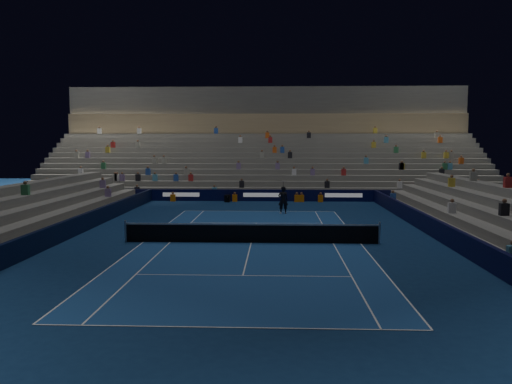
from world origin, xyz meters
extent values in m
plane|color=#0C264D|center=(0.00, 0.00, 0.00)|extent=(90.00, 90.00, 0.00)
cube|color=navy|center=(0.00, 0.00, 0.01)|extent=(10.97, 23.77, 0.01)
cube|color=black|center=(0.00, 18.50, 0.50)|extent=(44.00, 0.25, 1.00)
cube|color=black|center=(9.70, 0.00, 0.50)|extent=(0.25, 37.00, 1.00)
cube|color=black|center=(-9.70, 0.00, 0.50)|extent=(0.25, 37.00, 1.00)
cube|color=slate|center=(0.00, 19.50, 0.25)|extent=(44.00, 1.00, 0.50)
cube|color=slate|center=(0.00, 20.50, 0.50)|extent=(44.00, 1.00, 1.00)
cube|color=slate|center=(0.00, 21.50, 0.75)|extent=(44.00, 1.00, 1.50)
cube|color=slate|center=(0.00, 22.50, 1.00)|extent=(44.00, 1.00, 2.00)
cube|color=slate|center=(0.00, 23.50, 1.25)|extent=(44.00, 1.00, 2.50)
cube|color=slate|center=(0.00, 24.50, 1.50)|extent=(44.00, 1.00, 3.00)
cube|color=slate|center=(0.00, 25.50, 1.75)|extent=(44.00, 1.00, 3.50)
cube|color=slate|center=(0.00, 26.50, 2.00)|extent=(44.00, 1.00, 4.00)
cube|color=slate|center=(0.00, 27.50, 2.25)|extent=(44.00, 1.00, 4.50)
cube|color=slate|center=(0.00, 28.50, 2.50)|extent=(44.00, 1.00, 5.00)
cube|color=slate|center=(0.00, 29.50, 2.75)|extent=(44.00, 1.00, 5.50)
cube|color=slate|center=(0.00, 30.50, 3.00)|extent=(44.00, 1.00, 6.00)
cube|color=#937E5A|center=(0.00, 31.60, 7.10)|extent=(44.00, 0.60, 2.20)
cube|color=#4B4B48|center=(0.00, 33.00, 9.70)|extent=(44.00, 2.40, 3.00)
cube|color=slate|center=(10.50, 0.00, 0.25)|extent=(1.00, 37.00, 0.50)
cube|color=slate|center=(11.50, 0.00, 0.50)|extent=(1.00, 37.00, 1.00)
cube|color=slate|center=(12.50, 0.00, 0.75)|extent=(1.00, 37.00, 1.50)
cube|color=slate|center=(-10.50, 0.00, 0.25)|extent=(1.00, 37.00, 0.50)
cube|color=slate|center=(-11.50, 0.00, 0.50)|extent=(1.00, 37.00, 1.00)
cube|color=slate|center=(-12.50, 0.00, 0.75)|extent=(1.00, 37.00, 1.50)
cylinder|color=#B2B2B7|center=(-6.40, 0.00, 0.55)|extent=(0.10, 0.10, 1.10)
cylinder|color=#B2B2B7|center=(6.40, 0.00, 0.55)|extent=(0.10, 0.10, 1.10)
cube|color=black|center=(0.00, 0.00, 0.45)|extent=(12.80, 0.03, 0.90)
cube|color=white|center=(0.00, 0.00, 0.94)|extent=(12.80, 0.04, 0.08)
imported|color=black|center=(1.74, 10.71, 0.98)|extent=(0.73, 0.50, 1.95)
cube|color=black|center=(-2.91, 17.71, 0.30)|extent=(0.51, 0.60, 0.60)
cylinder|color=black|center=(-2.91, 17.25, 0.48)|extent=(0.19, 0.36, 0.16)
camera|label=1|loc=(1.27, -25.41, 5.05)|focal=35.93mm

